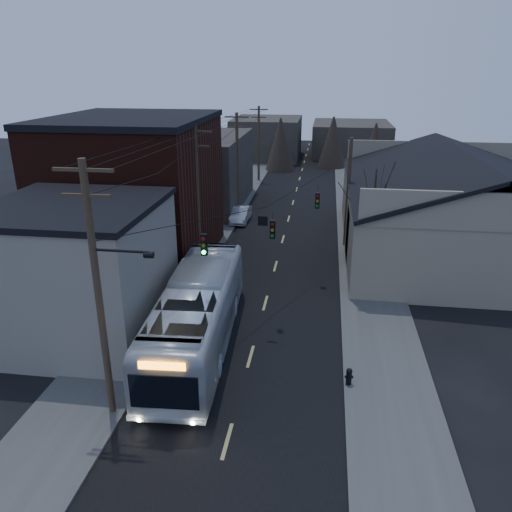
% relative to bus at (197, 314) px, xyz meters
% --- Properties ---
extents(ground, '(160.00, 160.00, 0.00)m').
position_rel_bus_xyz_m(ground, '(2.78, -8.64, -1.84)').
color(ground, black).
rests_on(ground, ground).
extents(road_surface, '(9.00, 110.00, 0.02)m').
position_rel_bus_xyz_m(road_surface, '(2.78, 21.36, -1.83)').
color(road_surface, black).
rests_on(road_surface, ground).
extents(sidewalk_left, '(4.00, 110.00, 0.12)m').
position_rel_bus_xyz_m(sidewalk_left, '(-3.72, 21.36, -1.78)').
color(sidewalk_left, '#474744').
rests_on(sidewalk_left, ground).
extents(sidewalk_right, '(4.00, 110.00, 0.12)m').
position_rel_bus_xyz_m(sidewalk_right, '(9.28, 21.36, -1.78)').
color(sidewalk_right, '#474744').
rests_on(sidewalk_right, ground).
extents(building_clapboard, '(8.00, 8.00, 7.00)m').
position_rel_bus_xyz_m(building_clapboard, '(-6.22, 0.36, 1.66)').
color(building_clapboard, slate).
rests_on(building_clapboard, ground).
extents(building_brick, '(10.00, 12.00, 10.00)m').
position_rel_bus_xyz_m(building_brick, '(-7.22, 11.36, 3.16)').
color(building_brick, black).
rests_on(building_brick, ground).
extents(building_left_far, '(9.00, 14.00, 7.00)m').
position_rel_bus_xyz_m(building_left_far, '(-6.72, 27.36, 1.66)').
color(building_left_far, '#322D28').
rests_on(building_left_far, ground).
extents(warehouse, '(16.16, 20.60, 7.73)m').
position_rel_bus_xyz_m(warehouse, '(15.78, 16.36, 0.86)').
color(warehouse, gray).
rests_on(warehouse, ground).
extents(building_far_left, '(10.00, 12.00, 6.00)m').
position_rel_bus_xyz_m(building_far_left, '(-3.22, 56.36, 1.16)').
color(building_far_left, '#322D28').
rests_on(building_far_left, ground).
extents(building_far_right, '(12.00, 14.00, 5.00)m').
position_rel_bus_xyz_m(building_far_right, '(9.78, 61.36, 0.66)').
color(building_far_right, '#322D28').
rests_on(building_far_right, ground).
extents(bare_tree, '(0.40, 0.40, 7.20)m').
position_rel_bus_xyz_m(bare_tree, '(9.28, 11.36, 1.76)').
color(bare_tree, black).
rests_on(bare_tree, ground).
extents(utility_lines, '(11.24, 45.28, 10.50)m').
position_rel_bus_xyz_m(utility_lines, '(-0.33, 15.50, 3.12)').
color(utility_lines, '#382B1E').
rests_on(utility_lines, ground).
extents(bus, '(3.82, 13.35, 3.68)m').
position_rel_bus_xyz_m(bus, '(0.00, 0.00, 0.00)').
color(bus, silver).
rests_on(bus, ground).
extents(parked_car, '(1.50, 4.17, 1.37)m').
position_rel_bus_xyz_m(parked_car, '(-1.52, 21.84, -1.15)').
color(parked_car, '#B0B3B9').
rests_on(parked_car, ground).
extents(fire_hydrant, '(0.38, 0.28, 0.81)m').
position_rel_bus_xyz_m(fire_hydrant, '(7.48, -2.43, -1.29)').
color(fire_hydrant, black).
rests_on(fire_hydrant, sidewalk_right).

